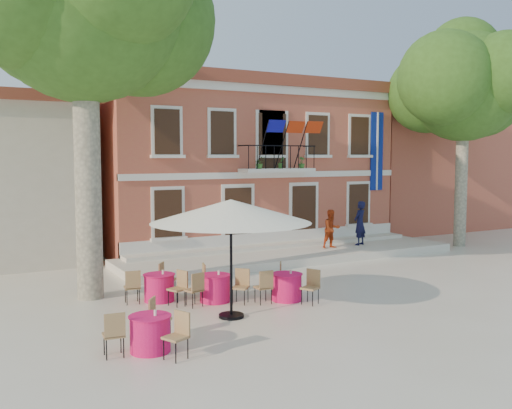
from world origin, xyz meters
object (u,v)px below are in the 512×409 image
object	(u,v)px
patio_umbrella	(231,211)
cafe_table_0	(215,287)
cafe_table_1	(287,285)
pedestrian_navy	(360,223)
cafe_table_2	(150,332)
plane_tree_east	(464,87)
cafe_table_3	(159,286)
plane_tree_west	(83,1)
pedestrian_orange	(332,229)

from	to	relation	value
patio_umbrella	cafe_table_0	distance (m)	2.81
cafe_table_1	pedestrian_navy	bearing A→B (deg)	37.92
pedestrian_navy	cafe_table_2	size ratio (longest dim) A/B	1.01
patio_umbrella	cafe_table_0	world-z (taller)	patio_umbrella
plane_tree_east	patio_umbrella	size ratio (longest dim) A/B	2.38
plane_tree_east	patio_umbrella	xyz separation A→B (m)	(-14.19, -5.35, -4.43)
cafe_table_3	plane_tree_west	bearing A→B (deg)	141.33
cafe_table_2	pedestrian_navy	bearing A→B (deg)	33.29
cafe_table_0	pedestrian_navy	bearing A→B (deg)	27.58
plane_tree_west	plane_tree_east	xyz separation A→B (m)	(16.88, 1.62, -1.22)
cafe_table_1	plane_tree_east	bearing A→B (deg)	20.77
plane_tree_east	cafe_table_1	size ratio (longest dim) A/B	5.16
pedestrian_orange	cafe_table_0	bearing A→B (deg)	-145.30
patio_umbrella	cafe_table_1	bearing A→B (deg)	20.06
cafe_table_0	cafe_table_3	distance (m)	1.58
patio_umbrella	plane_tree_west	bearing A→B (deg)	125.70
plane_tree_east	cafe_table_3	bearing A→B (deg)	-169.20
plane_tree_east	cafe_table_3	size ratio (longest dim) A/B	5.21
plane_tree_east	plane_tree_west	bearing A→B (deg)	-174.53
pedestrian_orange	pedestrian_navy	bearing A→B (deg)	6.60
plane_tree_east	pedestrian_navy	bearing A→B (deg)	169.61
patio_umbrella	pedestrian_navy	distance (m)	11.22
plane_tree_west	cafe_table_1	bearing A→B (deg)	-31.55
plane_tree_east	cafe_table_1	distance (m)	14.54
patio_umbrella	pedestrian_orange	size ratio (longest dim) A/B	2.55
plane_tree_west	plane_tree_east	distance (m)	17.00
pedestrian_orange	cafe_table_3	world-z (taller)	pedestrian_orange
pedestrian_navy	cafe_table_0	world-z (taller)	pedestrian_navy
plane_tree_west	cafe_table_0	world-z (taller)	plane_tree_west
plane_tree_west	cafe_table_3	xyz separation A→B (m)	(1.62, -1.29, -7.92)
plane_tree_west	patio_umbrella	xyz separation A→B (m)	(2.69, -3.74, -5.65)
plane_tree_west	pedestrian_navy	size ratio (longest dim) A/B	6.05
pedestrian_navy	cafe_table_2	xyz separation A→B (m)	(-11.80, -7.75, -0.81)
cafe_table_0	cafe_table_2	size ratio (longest dim) A/B	0.97
plane_tree_east	cafe_table_2	world-z (taller)	plane_tree_east
cafe_table_0	cafe_table_2	bearing A→B (deg)	-133.09
pedestrian_orange	patio_umbrella	bearing A→B (deg)	-138.09
pedestrian_orange	cafe_table_2	distance (m)	12.81
pedestrian_orange	cafe_table_2	size ratio (longest dim) A/B	0.85
cafe_table_3	plane_tree_east	bearing A→B (deg)	10.80
plane_tree_west	patio_umbrella	world-z (taller)	plane_tree_west
pedestrian_navy	plane_tree_east	bearing A→B (deg)	145.59
plane_tree_west	cafe_table_1	xyz separation A→B (m)	(4.82, -2.96, -7.92)
plane_tree_west	pedestrian_orange	distance (m)	12.85
plane_tree_east	cafe_table_3	distance (m)	16.92
pedestrian_orange	cafe_table_3	xyz separation A→B (m)	(-8.70, -3.73, -0.67)
plane_tree_east	cafe_table_1	xyz separation A→B (m)	(-12.06, -4.57, -6.70)
plane_tree_west	cafe_table_2	distance (m)	9.48
pedestrian_navy	cafe_table_0	xyz separation A→B (m)	(-8.90, -4.65, -0.81)
cafe_table_0	patio_umbrella	bearing A→B (deg)	-99.95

